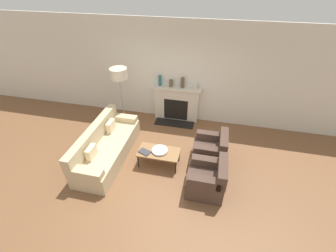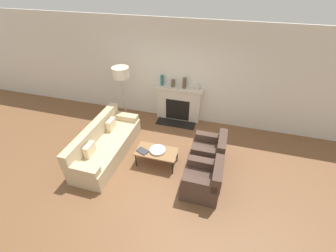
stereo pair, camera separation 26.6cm
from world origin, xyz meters
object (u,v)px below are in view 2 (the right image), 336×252
Objects in this scene: armchair_far at (209,152)px; mantel_vase_left at (162,80)px; mantel_vase_center_right at (184,83)px; armchair_near at (203,181)px; coffee_table at (157,152)px; couch at (105,145)px; mantel_vase_center_left at (173,83)px; mantel_vase_right at (197,87)px; book at (142,151)px; bowl at (158,150)px; floor_lamp at (121,76)px; fireplace at (178,104)px.

mantel_vase_left is (-1.67, 1.65, 0.92)m from armchair_far.
mantel_vase_center_right reaches higher than armchair_far.
coffee_table is (-1.18, 0.51, 0.04)m from armchair_near.
mantel_vase_center_left is at bearing -29.13° from couch.
mantel_vase_right is at bearing 0.00° from mantel_vase_center_right.
mantel_vase_center_left is (0.33, 0.00, -0.05)m from mantel_vase_left.
armchair_far is at bearing 40.50° from book.
floor_lamp reaches higher than bowl.
mantel_vase_center_right is (0.15, 2.04, 0.81)m from bowl.
mantel_vase_left reaches higher than armchair_far.
mantel_vase_left is 1.50× the size of mantel_vase_center_left.
mantel_vase_center_left is (0.16, 2.15, 0.78)m from book.
mantel_vase_left is at bearing 180.00° from mantel_vase_right.
mantel_vase_center_left is 0.71m from mantel_vase_right.
armchair_near is at bearing -68.51° from mantel_vase_center_right.
mantel_vase_left is 0.66m from mantel_vase_center_right.
armchair_near is 2.67× the size of mantel_vase_center_right.
mantel_vase_left is at bearing -21.80° from couch.
armchair_near is at bearing -65.43° from fireplace.
coffee_table is 2.59× the size of bowl.
mantel_vase_center_left is (-0.18, 2.04, 0.76)m from bowl.
mantel_vase_center_left is (-1.34, 2.57, 0.87)m from armchair_near.
coffee_table is at bearing -113.46° from armchair_near.
floor_lamp is at bearing -158.34° from mantel_vase_center_right.
armchair_far is 2.67× the size of mantel_vase_center_right.
armchair_far is at bearing -54.51° from fireplace.
mantel_vase_right is at bearing 0.00° from mantel_vase_center_left.
mantel_vase_center_right is (0.17, 2.05, 0.87)m from coffee_table.
armchair_far reaches higher than coffee_table.
mantel_vase_right is at bearing 74.97° from coffee_table.
mantel_vase_right is (-0.63, 2.57, 0.84)m from armchair_near.
mantel_vase_center_right is (0.49, 2.15, 0.83)m from book.
mantel_vase_right is (1.04, 0.00, -0.08)m from mantel_vase_left.
book is at bearing -161.49° from bowl.
mantel_vase_right is at bearing 75.38° from bowl.
mantel_vase_right reaches higher than couch.
floor_lamp reaches higher than armchair_far.
couch is at bearing -79.95° from armchair_far.
mantel_vase_right is (0.38, 0.00, -0.08)m from mantel_vase_center_right.
floor_lamp is (-0.11, 1.46, 1.20)m from couch.
coffee_table is at bearing -88.17° from couch.
armchair_near is 0.92m from armchair_far.
mantel_vase_center_right is at bearing 180.00° from mantel_vase_right.
bowl is at bearing -94.31° from mantel_vase_center_right.
armchair_near is 0.82× the size of coffee_table.
mantel_vase_left is at bearing -146.95° from armchair_near.
couch is 2.83× the size of armchair_near.
armchair_far is 5.52× the size of mantel_vase_right.
armchair_far is at bearing -79.95° from couch.
bowl is at bearing -43.79° from floor_lamp.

